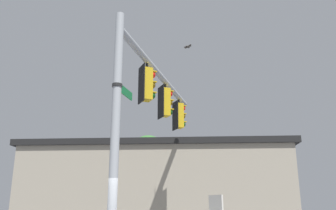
{
  "coord_description": "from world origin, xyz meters",
  "views": [
    {
      "loc": [
        8.34,
        -2.26,
        1.81
      ],
      "look_at": [
        -3.58,
        2.98,
        5.59
      ],
      "focal_mm": 38.34,
      "sensor_mm": 36.0,
      "label": 1
    }
  ],
  "objects": [
    {
      "name": "traffic_light_nearest_pole",
      "position": [
        -1.69,
        1.43,
        5.59
      ],
      "size": [
        0.54,
        0.49,
        1.31
      ],
      "color": "black"
    },
    {
      "name": "traffic_light_mid_outer",
      "position": [
        -4.87,
        4.07,
        5.59
      ],
      "size": [
        0.54,
        0.49,
        1.31
      ],
      "color": "black"
    },
    {
      "name": "street_name_sign",
      "position": [
        -0.22,
        0.19,
        4.8
      ],
      "size": [
        0.9,
        0.78,
        0.22
      ],
      "color": "#147238"
    },
    {
      "name": "bird_flying",
      "position": [
        -5.34,
        4.76,
        9.11
      ],
      "size": [
        0.39,
        0.3,
        0.11
      ],
      "color": "#4C4742"
    },
    {
      "name": "mast_arm",
      "position": [
        -2.85,
        2.37,
        6.39
      ],
      "size": [
        5.84,
        4.9,
        0.21
      ],
      "primitive_type": "cylinder",
      "rotation": [
        0.0,
        1.57,
        2.45
      ],
      "color": "#ADB2B7"
    },
    {
      "name": "signal_pole",
      "position": [
        0.0,
        0.0,
        3.42
      ],
      "size": [
        0.22,
        0.22,
        6.84
      ],
      "primitive_type": "cylinder",
      "color": "#ADB2B7",
      "rests_on": "ground"
    },
    {
      "name": "traffic_light_mid_inner",
      "position": [
        -3.28,
        2.75,
        5.59
      ],
      "size": [
        0.54,
        0.49,
        1.31
      ],
      "color": "black"
    },
    {
      "name": "storefront_building",
      "position": [
        -10.39,
        5.4,
        2.54
      ],
      "size": [
        12.94,
        15.53,
        5.05
      ],
      "color": "#A89E89",
      "rests_on": "ground"
    },
    {
      "name": "tree_by_storefront",
      "position": [
        -15.17,
        6.54,
        5.3
      ],
      "size": [
        2.86,
        2.86,
        6.82
      ],
      "color": "#4C3823",
      "rests_on": "ground"
    }
  ]
}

